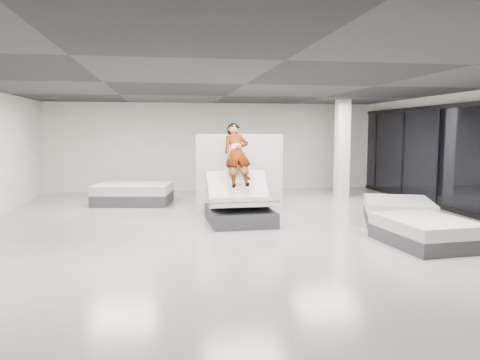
{
  "coord_description": "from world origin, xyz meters",
  "views": [
    {
      "loc": [
        -1.72,
        -10.19,
        2.18
      ],
      "look_at": [
        0.03,
        0.94,
        1.0
      ],
      "focal_mm": 35.0,
      "sensor_mm": 36.0,
      "label": 1
    }
  ],
  "objects_px": {
    "hero_bed": "(240,207)",
    "flat_bed_right_near": "(426,232)",
    "remote": "(249,178)",
    "flat_bed_right_far": "(398,211)",
    "column": "(342,149)",
    "person": "(237,168)",
    "divider_panel": "(239,174)",
    "flat_bed_left_far": "(133,194)"
  },
  "relations": [
    {
      "from": "hero_bed",
      "to": "flat_bed_right_near",
      "type": "xyz_separation_m",
      "value": [
        3.19,
        -2.74,
        -0.13
      ]
    },
    {
      "from": "flat_bed_right_near",
      "to": "remote",
      "type": "bearing_deg",
      "value": 137.43
    },
    {
      "from": "hero_bed",
      "to": "flat_bed_right_far",
      "type": "height_order",
      "value": "hero_bed"
    },
    {
      "from": "flat_bed_right_far",
      "to": "column",
      "type": "bearing_deg",
      "value": 86.57
    },
    {
      "from": "flat_bed_right_far",
      "to": "person",
      "type": "bearing_deg",
      "value": 166.72
    },
    {
      "from": "hero_bed",
      "to": "flat_bed_right_far",
      "type": "distance_m",
      "value": 3.79
    },
    {
      "from": "divider_panel",
      "to": "column",
      "type": "xyz_separation_m",
      "value": [
        3.8,
        2.41,
        0.55
      ]
    },
    {
      "from": "remote",
      "to": "flat_bed_left_far",
      "type": "relative_size",
      "value": 0.06
    },
    {
      "from": "person",
      "to": "column",
      "type": "relative_size",
      "value": 0.55
    },
    {
      "from": "flat_bed_left_far",
      "to": "flat_bed_right_far",
      "type": "bearing_deg",
      "value": -31.38
    },
    {
      "from": "remote",
      "to": "person",
      "type": "bearing_deg",
      "value": 122.15
    },
    {
      "from": "hero_bed",
      "to": "flat_bed_right_near",
      "type": "distance_m",
      "value": 4.21
    },
    {
      "from": "flat_bed_right_near",
      "to": "flat_bed_right_far",
      "type": "bearing_deg",
      "value": 75.64
    },
    {
      "from": "remote",
      "to": "flat_bed_left_far",
      "type": "distance_m",
      "value": 4.55
    },
    {
      "from": "divider_panel",
      "to": "flat_bed_left_far",
      "type": "xyz_separation_m",
      "value": [
        -2.92,
        1.99,
        -0.75
      ]
    },
    {
      "from": "person",
      "to": "flat_bed_right_far",
      "type": "xyz_separation_m",
      "value": [
        3.77,
        -0.89,
        -1.01
      ]
    },
    {
      "from": "flat_bed_left_far",
      "to": "person",
      "type": "bearing_deg",
      "value": -48.54
    },
    {
      "from": "flat_bed_right_far",
      "to": "column",
      "type": "height_order",
      "value": "column"
    },
    {
      "from": "flat_bed_right_near",
      "to": "flat_bed_left_far",
      "type": "relative_size",
      "value": 0.82
    },
    {
      "from": "remote",
      "to": "flat_bed_right_far",
      "type": "xyz_separation_m",
      "value": [
        3.53,
        -0.55,
        -0.79
      ]
    },
    {
      "from": "person",
      "to": "remote",
      "type": "relative_size",
      "value": 12.48
    },
    {
      "from": "divider_panel",
      "to": "flat_bed_left_far",
      "type": "distance_m",
      "value": 3.62
    },
    {
      "from": "divider_panel",
      "to": "flat_bed_right_near",
      "type": "distance_m",
      "value": 5.16
    },
    {
      "from": "flat_bed_right_near",
      "to": "flat_bed_left_far",
      "type": "height_order",
      "value": "flat_bed_left_far"
    },
    {
      "from": "flat_bed_right_far",
      "to": "flat_bed_right_near",
      "type": "bearing_deg",
      "value": -104.36
    },
    {
      "from": "hero_bed",
      "to": "flat_bed_left_far",
      "type": "xyz_separation_m",
      "value": [
        -2.71,
        3.39,
        -0.08
      ]
    },
    {
      "from": "remote",
      "to": "divider_panel",
      "type": "distance_m",
      "value": 1.4
    },
    {
      "from": "hero_bed",
      "to": "flat_bed_right_near",
      "type": "bearing_deg",
      "value": -40.58
    },
    {
      "from": "hero_bed",
      "to": "flat_bed_left_far",
      "type": "relative_size",
      "value": 0.82
    },
    {
      "from": "flat_bed_left_far",
      "to": "column",
      "type": "relative_size",
      "value": 0.76
    },
    {
      "from": "hero_bed",
      "to": "divider_panel",
      "type": "height_order",
      "value": "divider_panel"
    },
    {
      "from": "flat_bed_right_near",
      "to": "flat_bed_left_far",
      "type": "xyz_separation_m",
      "value": [
        -5.91,
        6.13,
        0.04
      ]
    },
    {
      "from": "column",
      "to": "flat_bed_left_far",
      "type": "bearing_deg",
      "value": -176.46
    },
    {
      "from": "flat_bed_right_far",
      "to": "remote",
      "type": "bearing_deg",
      "value": 171.2
    },
    {
      "from": "divider_panel",
      "to": "hero_bed",
      "type": "bearing_deg",
      "value": -93.5
    },
    {
      "from": "flat_bed_right_near",
      "to": "column",
      "type": "bearing_deg",
      "value": 82.86
    },
    {
      "from": "remote",
      "to": "column",
      "type": "xyz_separation_m",
      "value": [
        3.79,
        3.81,
        0.53
      ]
    },
    {
      "from": "hero_bed",
      "to": "flat_bed_right_near",
      "type": "relative_size",
      "value": 1.0
    },
    {
      "from": "hero_bed",
      "to": "column",
      "type": "bearing_deg",
      "value": 43.49
    },
    {
      "from": "flat_bed_right_far",
      "to": "flat_bed_right_near",
      "type": "relative_size",
      "value": 1.2
    },
    {
      "from": "person",
      "to": "flat_bed_right_near",
      "type": "distance_m",
      "value": 4.56
    },
    {
      "from": "remote",
      "to": "column",
      "type": "bearing_deg",
      "value": 43.03
    }
  ]
}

